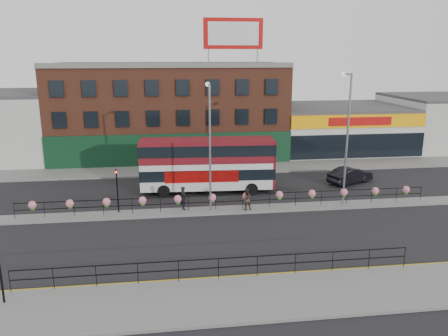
{
  "coord_description": "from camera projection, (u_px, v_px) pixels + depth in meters",
  "views": [
    {
      "loc": [
        -4.31,
        -29.97,
        11.13
      ],
      "look_at": [
        0.0,
        3.0,
        2.5
      ],
      "focal_mm": 35.0,
      "sensor_mm": 36.0,
      "label": 1
    }
  ],
  "objects": [
    {
      "name": "brick_building",
      "position": [
        170.0,
        110.0,
        49.47
      ],
      "size": [
        25.0,
        12.21,
        10.3
      ],
      "color": "brown",
      "rests_on": "ground"
    },
    {
      "name": "median",
      "position": [
        229.0,
        210.0,
        32.08
      ],
      "size": [
        60.0,
        1.6,
        0.15
      ],
      "primitive_type": "cube",
      "color": "slate",
      "rests_on": "ground"
    },
    {
      "name": "traffic_light_median",
      "position": [
        117.0,
        181.0,
        30.86
      ],
      "size": [
        0.15,
        0.28,
        3.65
      ],
      "color": "black",
      "rests_on": "median"
    },
    {
      "name": "supermarket",
      "position": [
        337.0,
        128.0,
        52.54
      ],
      "size": [
        15.0,
        12.25,
        5.3
      ],
      "color": "silver",
      "rests_on": "ground"
    },
    {
      "name": "pedestrian_a",
      "position": [
        184.0,
        198.0,
        31.83
      ],
      "size": [
        0.88,
        0.79,
        1.74
      ],
      "primitive_type": "imported",
      "rotation": [
        0.0,
        0.0,
        1.88
      ],
      "color": "black",
      "rests_on": "median"
    },
    {
      "name": "pedestrian_b",
      "position": [
        246.0,
        199.0,
        31.74
      ],
      "size": [
        1.02,
        0.91,
        1.61
      ],
      "primitive_type": "imported",
      "rotation": [
        0.0,
        0.0,
        3.34
      ],
      "color": "#412E26",
      "rests_on": "median"
    },
    {
      "name": "car",
      "position": [
        350.0,
        175.0,
        38.95
      ],
      "size": [
        4.86,
        5.54,
        1.44
      ],
      "primitive_type": "imported",
      "rotation": [
        0.0,
        0.0,
        2.0
      ],
      "color": "black",
      "rests_on": "ground"
    },
    {
      "name": "yellow_line_inner",
      "position": [
        255.0,
        275.0,
        22.79
      ],
      "size": [
        60.0,
        0.1,
        0.01
      ],
      "primitive_type": "cube",
      "color": "gold",
      "rests_on": "ground"
    },
    {
      "name": "double_decker_bus",
      "position": [
        208.0,
        160.0,
        36.06
      ],
      "size": [
        11.15,
        3.21,
        4.46
      ],
      "color": "silver",
      "rests_on": "ground"
    },
    {
      "name": "ground",
      "position": [
        229.0,
        211.0,
        32.1
      ],
      "size": [
        120.0,
        120.0,
        0.0
      ],
      "primitive_type": "plane",
      "color": "black",
      "rests_on": "ground"
    },
    {
      "name": "north_pavement",
      "position": [
        212.0,
        169.0,
        43.6
      ],
      "size": [
        60.0,
        4.0,
        0.15
      ],
      "primitive_type": "cube",
      "color": "slate",
      "rests_on": "ground"
    },
    {
      "name": "lamp_column_east",
      "position": [
        347.0,
        128.0,
        31.95
      ],
      "size": [
        0.35,
        1.71,
        9.77
      ],
      "color": "slate",
      "rests_on": "median"
    },
    {
      "name": "median_railing",
      "position": [
        229.0,
        197.0,
        31.84
      ],
      "size": [
        30.04,
        0.56,
        1.23
      ],
      "color": "black",
      "rests_on": "median"
    },
    {
      "name": "billboard",
      "position": [
        233.0,
        34.0,
        43.49
      ],
      "size": [
        6.0,
        0.29,
        4.4
      ],
      "color": "#AB0B09",
      "rests_on": "brick_building"
    },
    {
      "name": "south_pavement",
      "position": [
        265.0,
        297.0,
        20.57
      ],
      "size": [
        60.0,
        4.0,
        0.15
      ],
      "primitive_type": "cube",
      "color": "slate",
      "rests_on": "ground"
    },
    {
      "name": "yellow_line_outer",
      "position": [
        256.0,
        276.0,
        22.62
      ],
      "size": [
        60.0,
        0.1,
        0.01
      ],
      "primitive_type": "cube",
      "color": "gold",
      "rests_on": "ground"
    },
    {
      "name": "lamp_column_west",
      "position": [
        210.0,
        137.0,
        30.61
      ],
      "size": [
        0.33,
        1.6,
        9.13
      ],
      "color": "slate",
      "rests_on": "median"
    },
    {
      "name": "south_railing",
      "position": [
        218.0,
        264.0,
        21.92
      ],
      "size": [
        20.04,
        0.05,
        1.12
      ],
      "color": "black",
      "rests_on": "south_pavement"
    }
  ]
}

